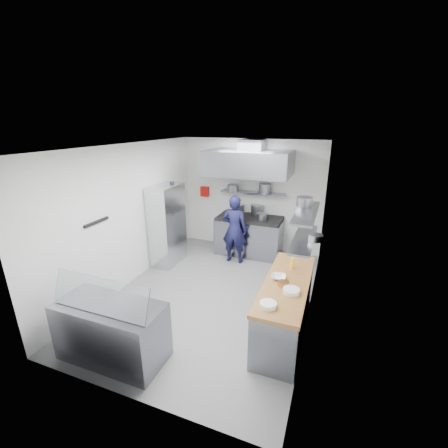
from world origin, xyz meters
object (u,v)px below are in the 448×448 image
at_px(gas_range, 249,236).
at_px(display_case, 112,331).
at_px(chef, 234,229).
at_px(wire_rack, 167,225).

bearing_deg(gas_range, display_case, -100.76).
bearing_deg(gas_range, chef, -108.31).
bearing_deg(wire_rack, display_case, -73.89).
height_order(gas_range, display_case, gas_range).
relative_size(gas_range, chef, 0.99).
xyz_separation_m(gas_range, wire_rack, (-1.63, -1.15, 0.48)).
distance_m(chef, display_case, 3.59).
height_order(chef, wire_rack, wire_rack).
relative_size(gas_range, display_case, 1.07).
xyz_separation_m(wire_rack, display_case, (0.85, -2.95, -0.50)).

